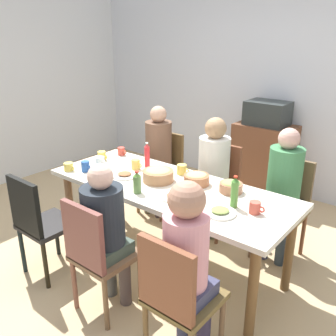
{
  "coord_description": "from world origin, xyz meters",
  "views": [
    {
      "loc": [
        1.76,
        -2.16,
        1.95
      ],
      "look_at": [
        0.0,
        0.0,
        0.9
      ],
      "focal_mm": 39.17,
      "sensor_mm": 36.0,
      "label": 1
    }
  ],
  "objects": [
    {
      "name": "bottle_0",
      "position": [
        -0.09,
        -0.27,
        0.84
      ],
      "size": [
        0.06,
        0.06,
        0.18
      ],
      "color": "#547B3F",
      "rests_on": "dining_table"
    },
    {
      "name": "person_0",
      "position": [
        0.71,
        0.7,
        0.72
      ],
      "size": [
        0.3,
        0.3,
        1.21
      ],
      "color": "#2F3C46",
      "rests_on": "ground_plane"
    },
    {
      "name": "bottle_1",
      "position": [
        0.62,
        -0.02,
        0.87
      ],
      "size": [
        0.05,
        0.05,
        0.24
      ],
      "color": "#4E8735",
      "rests_on": "dining_table"
    },
    {
      "name": "plate_2",
      "position": [
        0.2,
        -0.17,
        0.77
      ],
      "size": [
        0.2,
        0.2,
        0.04
      ],
      "color": "silver",
      "rests_on": "dining_table"
    },
    {
      "name": "cup_6",
      "position": [
        -0.78,
        -0.23,
        0.8
      ],
      "size": [
        0.11,
        0.07,
        0.1
      ],
      "color": "#2B57A6",
      "rests_on": "dining_table"
    },
    {
      "name": "cup_0",
      "position": [
        -0.78,
        -0.05,
        0.8
      ],
      "size": [
        0.12,
        0.09,
        0.09
      ],
      "color": "white",
      "rests_on": "dining_table"
    },
    {
      "name": "cup_3",
      "position": [
        -0.92,
        -0.31,
        0.79
      ],
      "size": [
        0.12,
        0.08,
        0.07
      ],
      "color": "#E5C753",
      "rests_on": "dining_table"
    },
    {
      "name": "chair_0",
      "position": [
        0.71,
        0.79,
        0.51
      ],
      "size": [
        0.4,
        0.4,
        0.9
      ],
      "color": "brown",
      "rests_on": "ground_plane"
    },
    {
      "name": "person_3",
      "position": [
        -0.71,
        0.7,
        0.72
      ],
      "size": [
        0.3,
        0.3,
        1.22
      ],
      "color": "#534445",
      "rests_on": "ground_plane"
    },
    {
      "name": "chair_2",
      "position": [
        0.0,
        0.79,
        0.51
      ],
      "size": [
        0.4,
        0.4,
        0.9
      ],
      "color": "brown",
      "rests_on": "ground_plane"
    },
    {
      "name": "chair_5",
      "position": [
        0.71,
        -0.79,
        0.51
      ],
      "size": [
        0.4,
        0.4,
        0.9
      ],
      "color": "brown",
      "rests_on": "ground_plane"
    },
    {
      "name": "bottle_2",
      "position": [
        -0.43,
        0.22,
        0.87
      ],
      "size": [
        0.05,
        0.05,
        0.24
      ],
      "color": "red",
      "rests_on": "dining_table"
    },
    {
      "name": "bowl_0",
      "position": [
        -0.12,
        0.02,
        0.81
      ],
      "size": [
        0.26,
        0.26,
        0.11
      ],
      "color": "#A16F49",
      "rests_on": "dining_table"
    },
    {
      "name": "cup_4",
      "position": [
        -0.47,
        0.11,
        0.8
      ],
      "size": [
        0.11,
        0.08,
        0.09
      ],
      "color": "#E8BE53",
      "rests_on": "dining_table"
    },
    {
      "name": "plate_0",
      "position": [
        -0.41,
        -0.09,
        0.77
      ],
      "size": [
        0.21,
        0.21,
        0.04
      ],
      "color": "white",
      "rests_on": "dining_table"
    },
    {
      "name": "microwave",
      "position": [
        -0.02,
        1.89,
        1.04
      ],
      "size": [
        0.48,
        0.36,
        0.28
      ],
      "primitive_type": "cube",
      "color": "#282F2E",
      "rests_on": "side_cabinet"
    },
    {
      "name": "cup_7",
      "position": [
        -0.06,
        0.27,
        0.8
      ],
      "size": [
        0.12,
        0.09,
        0.09
      ],
      "color": "#DCC150",
      "rests_on": "dining_table"
    },
    {
      "name": "wall_back",
      "position": [
        0.0,
        2.19,
        1.3
      ],
      "size": [
        6.0,
        0.12,
        2.6
      ],
      "primitive_type": "cube",
      "color": "silver",
      "rests_on": "ground_plane"
    },
    {
      "name": "person_5",
      "position": [
        0.71,
        -0.7,
        0.72
      ],
      "size": [
        0.3,
        0.3,
        1.2
      ],
      "color": "#31344E",
      "rests_on": "ground_plane"
    },
    {
      "name": "chair_3",
      "position": [
        -0.71,
        0.79,
        0.51
      ],
      "size": [
        0.4,
        0.4,
        0.9
      ],
      "color": "brown",
      "rests_on": "ground_plane"
    },
    {
      "name": "cup_1",
      "position": [
        -0.86,
        0.31,
        0.79
      ],
      "size": [
        0.11,
        0.07,
        0.08
      ],
      "color": "#C24538",
      "rests_on": "dining_table"
    },
    {
      "name": "bowl_2",
      "position": [
        0.17,
        0.16,
        0.81
      ],
      "size": [
        0.21,
        0.21,
        0.1
      ],
      "color": "#9E603D",
      "rests_on": "dining_table"
    },
    {
      "name": "person_4",
      "position": [
        0.0,
        -0.7,
        0.68
      ],
      "size": [
        0.3,
        0.3,
        1.14
      ],
      "color": "#464643",
      "rests_on": "ground_plane"
    },
    {
      "name": "chair_1",
      "position": [
        -0.71,
        -0.79,
        0.51
      ],
      "size": [
        0.4,
        0.4,
        0.9
      ],
      "color": "black",
      "rests_on": "ground_plane"
    },
    {
      "name": "side_cabinet",
      "position": [
        -0.02,
        1.89,
        0.45
      ],
      "size": [
        0.7,
        0.44,
        0.9
      ],
      "primitive_type": "cube",
      "color": "brown",
      "rests_on": "ground_plane"
    },
    {
      "name": "bowl_1",
      "position": [
        0.47,
        0.21,
        0.8
      ],
      "size": [
        0.18,
        0.18,
        0.09
      ],
      "color": "#956143",
      "rests_on": "dining_table"
    },
    {
      "name": "person_2",
      "position": [
        -0.0,
        0.7,
        0.72
      ],
      "size": [
        0.3,
        0.3,
        1.2
      ],
      "color": "#4F5338",
      "rests_on": "ground_plane"
    },
    {
      "name": "dining_table",
      "position": [
        0.0,
        0.0,
        0.67
      ],
      "size": [
        2.12,
        0.82,
        0.75
      ],
      "color": "beige",
      "rests_on": "ground_plane"
    },
    {
      "name": "ground_plane",
      "position": [
        0.0,
        0.0,
        0.0
      ],
      "size": [
        6.92,
        6.92,
        0.0
      ],
      "primitive_type": "plane",
      "color": "tan"
    },
    {
      "name": "plate_1",
      "position": [
        0.6,
        -0.17,
        0.77
      ],
      "size": [
        0.23,
        0.23,
        0.04
      ],
      "color": "white",
      "rests_on": "dining_table"
    },
    {
      "name": "cup_5",
      "position": [
        -0.91,
        0.08,
        0.8
      ],
      "size": [
        0.12,
        0.08,
        0.09
      ],
      "color": "#EACC55",
      "rests_on": "dining_table"
    },
    {
      "name": "chair_4",
      "position": [
        0.0,
        -0.79,
        0.51
      ],
      "size": [
        0.4,
        0.4,
        0.9
      ],
      "color": "brown",
      "rests_on": "ground_plane"
    },
    {
      "name": "cup_2",
      "position": [
        0.79,
        -0.01,
        0.8
      ],
      "size": [
        0.12,
        0.08,
        0.09
      ],
      "color": "#C24F3E",
      "rests_on": "dining_table"
    }
  ]
}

